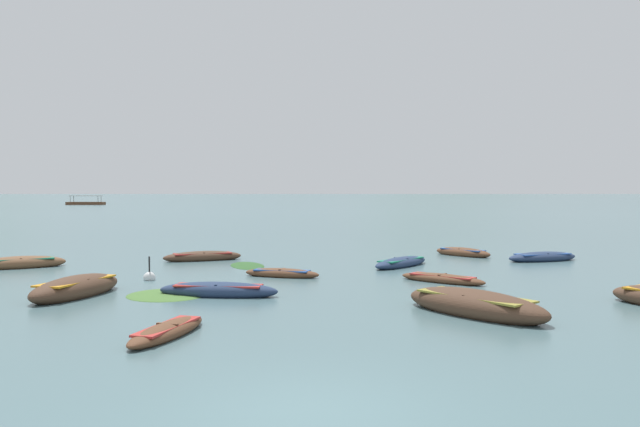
{
  "coord_description": "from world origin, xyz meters",
  "views": [
    {
      "loc": [
        0.82,
        -9.22,
        3.28
      ],
      "look_at": [
        -2.99,
        42.57,
        1.49
      ],
      "focal_mm": 35.23,
      "sensor_mm": 36.0,
      "label": 1
    }
  ],
  "objects_px": {
    "ferry_0": "(86,203)",
    "rowboat_12": "(463,252)",
    "rowboat_0": "(20,263)",
    "rowboat_10": "(76,288)",
    "rowboat_1": "(203,257)",
    "rowboat_7": "(167,331)",
    "rowboat_5": "(442,279)",
    "rowboat_6": "(475,305)",
    "rowboat_11": "(218,290)",
    "mooring_buoy": "(149,277)",
    "rowboat_3": "(542,257)",
    "rowboat_4": "(401,263)",
    "rowboat_2": "(282,273)"
  },
  "relations": [
    {
      "from": "rowboat_1",
      "to": "ferry_0",
      "type": "bearing_deg",
      "value": 116.82
    },
    {
      "from": "rowboat_1",
      "to": "mooring_buoy",
      "type": "bearing_deg",
      "value": -91.92
    },
    {
      "from": "rowboat_7",
      "to": "rowboat_11",
      "type": "height_order",
      "value": "rowboat_11"
    },
    {
      "from": "rowboat_5",
      "to": "mooring_buoy",
      "type": "bearing_deg",
      "value": -178.65
    },
    {
      "from": "ferry_0",
      "to": "rowboat_12",
      "type": "bearing_deg",
      "value": -58.13
    },
    {
      "from": "rowboat_2",
      "to": "rowboat_6",
      "type": "distance_m",
      "value": 9.33
    },
    {
      "from": "rowboat_0",
      "to": "rowboat_11",
      "type": "distance_m",
      "value": 12.24
    },
    {
      "from": "rowboat_7",
      "to": "rowboat_10",
      "type": "distance_m",
      "value": 6.95
    },
    {
      "from": "rowboat_2",
      "to": "rowboat_7",
      "type": "distance_m",
      "value": 10.19
    },
    {
      "from": "rowboat_0",
      "to": "rowboat_3",
      "type": "xyz_separation_m",
      "value": [
        23.3,
        4.47,
        -0.03
      ]
    },
    {
      "from": "rowboat_4",
      "to": "rowboat_11",
      "type": "distance_m",
      "value": 10.42
    },
    {
      "from": "rowboat_4",
      "to": "rowboat_3",
      "type": "bearing_deg",
      "value": 21.68
    },
    {
      "from": "rowboat_1",
      "to": "rowboat_12",
      "type": "height_order",
      "value": "rowboat_1"
    },
    {
      "from": "rowboat_2",
      "to": "rowboat_11",
      "type": "distance_m",
      "value": 4.8
    },
    {
      "from": "rowboat_11",
      "to": "rowboat_12",
      "type": "height_order",
      "value": "rowboat_11"
    },
    {
      "from": "rowboat_7",
      "to": "rowboat_6",
      "type": "bearing_deg",
      "value": 22.68
    },
    {
      "from": "rowboat_4",
      "to": "rowboat_10",
      "type": "xyz_separation_m",
      "value": [
        -10.66,
        -8.7,
        0.09
      ]
    },
    {
      "from": "rowboat_6",
      "to": "ferry_0",
      "type": "relative_size",
      "value": 0.45
    },
    {
      "from": "rowboat_3",
      "to": "ferry_0",
      "type": "height_order",
      "value": "ferry_0"
    },
    {
      "from": "rowboat_5",
      "to": "rowboat_6",
      "type": "relative_size",
      "value": 0.75
    },
    {
      "from": "rowboat_5",
      "to": "rowboat_7",
      "type": "height_order",
      "value": "rowboat_5"
    },
    {
      "from": "rowboat_0",
      "to": "rowboat_7",
      "type": "height_order",
      "value": "rowboat_0"
    },
    {
      "from": "rowboat_7",
      "to": "rowboat_12",
      "type": "bearing_deg",
      "value": 63.23
    },
    {
      "from": "rowboat_10",
      "to": "rowboat_6",
      "type": "bearing_deg",
      "value": -9.95
    },
    {
      "from": "rowboat_0",
      "to": "rowboat_6",
      "type": "distance_m",
      "value": 19.99
    },
    {
      "from": "rowboat_5",
      "to": "rowboat_2",
      "type": "bearing_deg",
      "value": 170.41
    },
    {
      "from": "rowboat_3",
      "to": "rowboat_4",
      "type": "xyz_separation_m",
      "value": [
        -6.84,
        -2.72,
        -0.01
      ]
    },
    {
      "from": "rowboat_0",
      "to": "mooring_buoy",
      "type": "height_order",
      "value": "mooring_buoy"
    },
    {
      "from": "rowboat_5",
      "to": "rowboat_11",
      "type": "bearing_deg",
      "value": -154.17
    },
    {
      "from": "rowboat_12",
      "to": "rowboat_11",
      "type": "bearing_deg",
      "value": -125.96
    },
    {
      "from": "rowboat_5",
      "to": "rowboat_11",
      "type": "relative_size",
      "value": 0.83
    },
    {
      "from": "rowboat_6",
      "to": "rowboat_10",
      "type": "distance_m",
      "value": 12.2
    },
    {
      "from": "rowboat_3",
      "to": "rowboat_11",
      "type": "xyz_separation_m",
      "value": [
        -13.02,
        -11.1,
        0.01
      ]
    },
    {
      "from": "rowboat_12",
      "to": "rowboat_7",
      "type": "bearing_deg",
      "value": -116.77
    },
    {
      "from": "rowboat_2",
      "to": "rowboat_5",
      "type": "distance_m",
      "value": 6.09
    },
    {
      "from": "rowboat_4",
      "to": "rowboat_2",
      "type": "bearing_deg",
      "value": -141.67
    },
    {
      "from": "rowboat_3",
      "to": "rowboat_11",
      "type": "height_order",
      "value": "rowboat_11"
    },
    {
      "from": "rowboat_0",
      "to": "rowboat_6",
      "type": "relative_size",
      "value": 0.87
    },
    {
      "from": "rowboat_0",
      "to": "rowboat_6",
      "type": "height_order",
      "value": "rowboat_6"
    },
    {
      "from": "rowboat_2",
      "to": "rowboat_12",
      "type": "xyz_separation_m",
      "value": [
        8.2,
        8.62,
        0.04
      ]
    },
    {
      "from": "rowboat_0",
      "to": "rowboat_10",
      "type": "xyz_separation_m",
      "value": [
        5.81,
        -6.95,
        0.05
      ]
    },
    {
      "from": "rowboat_7",
      "to": "ferry_0",
      "type": "height_order",
      "value": "ferry_0"
    },
    {
      "from": "rowboat_1",
      "to": "rowboat_4",
      "type": "distance_m",
      "value": 9.51
    },
    {
      "from": "rowboat_4",
      "to": "ferry_0",
      "type": "xyz_separation_m",
      "value": [
        -73.4,
        128.41,
        0.29
      ]
    },
    {
      "from": "rowboat_3",
      "to": "rowboat_12",
      "type": "xyz_separation_m",
      "value": [
        -3.43,
        2.12,
        -0.0
      ]
    },
    {
      "from": "rowboat_2",
      "to": "rowboat_4",
      "type": "distance_m",
      "value": 6.11
    },
    {
      "from": "rowboat_12",
      "to": "rowboat_1",
      "type": "bearing_deg",
      "value": -166.19
    },
    {
      "from": "rowboat_0",
      "to": "rowboat_10",
      "type": "distance_m",
      "value": 9.06
    },
    {
      "from": "rowboat_1",
      "to": "rowboat_11",
      "type": "bearing_deg",
      "value": -72.54
    },
    {
      "from": "rowboat_4",
      "to": "rowboat_7",
      "type": "relative_size",
      "value": 1.21
    }
  ]
}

